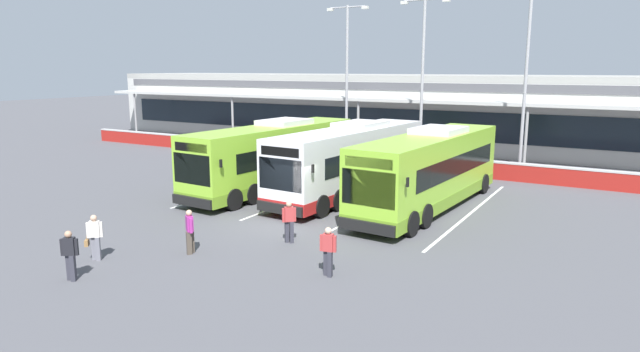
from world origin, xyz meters
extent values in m
plane|color=#4C4C51|center=(0.00, 0.00, 0.00)|extent=(200.00, 200.00, 0.00)
cube|color=#B7B7B2|center=(0.00, 27.00, 2.75)|extent=(70.00, 10.00, 5.50)
cube|color=#19232D|center=(0.00, 21.98, 2.30)|extent=(66.00, 0.08, 2.20)
cube|color=#4C4C51|center=(0.00, 21.97, 5.15)|extent=(68.00, 0.08, 0.60)
cube|color=beige|center=(0.00, 20.50, 4.20)|extent=(67.00, 3.00, 0.24)
cube|color=gray|center=(0.00, 27.00, 5.75)|extent=(70.00, 10.00, 0.50)
cylinder|color=#999999|center=(-31.00, 19.30, 2.10)|extent=(0.20, 0.20, 4.20)
cylinder|color=#999999|center=(-18.60, 19.30, 2.10)|extent=(0.20, 0.20, 4.20)
cylinder|color=#999999|center=(-6.20, 19.30, 2.10)|extent=(0.20, 0.20, 4.20)
cylinder|color=#999999|center=(6.20, 19.30, 2.10)|extent=(0.20, 0.20, 4.20)
cube|color=maroon|center=(0.00, 14.50, 0.50)|extent=(60.00, 0.36, 1.00)
cube|color=#B2B2B2|center=(0.00, 14.50, 1.05)|extent=(60.00, 0.40, 0.10)
cube|color=#8CC633|center=(-4.41, 5.43, 1.91)|extent=(3.26, 12.13, 3.19)
cube|color=olive|center=(-4.41, 5.43, 0.59)|extent=(3.28, 12.15, 0.56)
cube|color=black|center=(-4.39, 5.83, 2.15)|extent=(3.15, 9.74, 0.96)
cube|color=black|center=(-4.77, -0.51, 2.05)|extent=(2.31, 0.24, 1.40)
cube|color=black|center=(-4.77, -0.52, 3.05)|extent=(2.05, 0.20, 0.40)
cube|color=silver|center=(-4.35, 6.42, 3.64)|extent=(2.21, 2.92, 0.28)
cube|color=black|center=(-4.77, -0.62, 0.55)|extent=(2.46, 0.31, 0.44)
cube|color=black|center=(-3.29, -0.25, 2.40)|extent=(0.09, 0.12, 0.36)
cube|color=black|center=(-6.20, -0.08, 2.40)|extent=(0.09, 0.12, 0.36)
cylinder|color=black|center=(-2.95, 9.95, 0.52)|extent=(0.38, 1.06, 1.04)
cylinder|color=black|center=(-5.33, 10.09, 0.52)|extent=(0.38, 1.06, 1.04)
cylinder|color=black|center=(-3.41, 2.16, 0.52)|extent=(0.38, 1.06, 1.04)
cylinder|color=black|center=(-5.80, 2.30, 0.52)|extent=(0.38, 1.06, 1.04)
cylinder|color=black|center=(-3.49, 0.76, 0.52)|extent=(0.38, 1.06, 1.04)
cylinder|color=black|center=(-5.88, 0.90, 0.52)|extent=(0.38, 1.06, 1.04)
cube|color=silver|center=(-0.22, 6.40, 1.91)|extent=(3.26, 12.13, 3.19)
cube|color=#AD1E1E|center=(-0.22, 6.40, 0.59)|extent=(3.28, 12.15, 0.56)
cube|color=black|center=(-0.20, 6.80, 2.15)|extent=(3.15, 9.74, 0.96)
cube|color=black|center=(-0.57, 0.46, 2.05)|extent=(2.31, 0.24, 1.40)
cube|color=black|center=(-0.57, 0.45, 3.05)|extent=(2.05, 0.20, 0.40)
cube|color=silver|center=(-0.16, 7.40, 3.64)|extent=(2.21, 2.92, 0.28)
cube|color=black|center=(-0.58, 0.35, 0.55)|extent=(2.46, 0.31, 0.44)
cube|color=black|center=(0.90, 0.73, 2.40)|extent=(0.09, 0.12, 0.36)
cube|color=black|center=(-2.01, 0.90, 2.40)|extent=(0.09, 0.12, 0.36)
cylinder|color=black|center=(1.25, 10.92, 0.52)|extent=(0.38, 1.06, 1.04)
cylinder|color=black|center=(-1.14, 11.07, 0.52)|extent=(0.38, 1.06, 1.04)
cylinder|color=black|center=(0.78, 3.14, 0.52)|extent=(0.38, 1.06, 1.04)
cylinder|color=black|center=(-1.60, 3.28, 0.52)|extent=(0.38, 1.06, 1.04)
cylinder|color=black|center=(0.70, 1.74, 0.52)|extent=(0.38, 1.06, 1.04)
cylinder|color=black|center=(-1.69, 1.88, 0.52)|extent=(0.38, 1.06, 1.04)
cube|color=#8CC633|center=(4.27, 5.79, 1.91)|extent=(3.26, 12.13, 3.19)
cube|color=olive|center=(4.27, 5.79, 0.59)|extent=(3.28, 12.15, 0.56)
cube|color=black|center=(4.29, 6.19, 2.15)|extent=(3.15, 9.74, 0.96)
cube|color=black|center=(3.91, -0.15, 2.05)|extent=(2.31, 0.24, 1.40)
cube|color=black|center=(3.91, -0.16, 3.05)|extent=(2.05, 0.20, 0.40)
cube|color=silver|center=(4.33, 6.79, 3.64)|extent=(2.21, 2.92, 0.28)
cube|color=black|center=(3.91, -0.26, 0.55)|extent=(2.46, 0.31, 0.44)
cube|color=black|center=(5.39, 0.11, 2.40)|extent=(0.09, 0.12, 0.36)
cube|color=black|center=(2.48, 0.29, 2.40)|extent=(0.09, 0.12, 0.36)
cylinder|color=black|center=(5.73, 10.31, 0.52)|extent=(0.38, 1.06, 1.04)
cylinder|color=black|center=(3.35, 10.45, 0.52)|extent=(0.38, 1.06, 1.04)
cylinder|color=black|center=(5.27, 2.53, 0.52)|extent=(0.38, 1.06, 1.04)
cylinder|color=black|center=(2.88, 2.67, 0.52)|extent=(0.38, 1.06, 1.04)
cylinder|color=black|center=(5.19, 1.13, 0.52)|extent=(0.38, 1.06, 1.04)
cylinder|color=black|center=(2.80, 1.27, 0.52)|extent=(0.38, 1.06, 1.04)
cube|color=silver|center=(-6.30, 6.00, 0.00)|extent=(0.14, 13.00, 0.01)
cube|color=silver|center=(-2.10, 6.00, 0.00)|extent=(0.14, 13.00, 0.01)
cube|color=silver|center=(2.10, 6.00, 0.00)|extent=(0.14, 13.00, 0.01)
cube|color=silver|center=(6.30, 6.00, 0.00)|extent=(0.14, 13.00, 0.01)
cube|color=slate|center=(-3.36, -6.99, 0.42)|extent=(0.22, 0.23, 0.84)
cube|color=slate|center=(-3.16, -6.97, 0.42)|extent=(0.22, 0.23, 0.84)
cube|color=silver|center=(-3.26, -6.98, 1.12)|extent=(0.40, 0.39, 0.56)
cube|color=silver|center=(-3.43, -7.12, 1.09)|extent=(0.13, 0.13, 0.54)
cube|color=silver|center=(-3.10, -6.84, 1.09)|extent=(0.13, 0.13, 0.54)
sphere|color=tan|center=(-3.26, -6.98, 1.51)|extent=(0.22, 0.22, 0.22)
cube|color=olive|center=(-3.49, -7.15, 0.63)|extent=(0.27, 0.29, 0.22)
cylinder|color=olive|center=(-3.49, -7.15, 0.81)|extent=(0.02, 0.02, 0.16)
cube|color=#33333D|center=(-2.44, -8.60, 0.42)|extent=(0.22, 0.23, 0.84)
cube|color=#33333D|center=(-2.25, -8.61, 0.42)|extent=(0.22, 0.23, 0.84)
cube|color=black|center=(-2.35, -8.61, 1.12)|extent=(0.40, 0.37, 0.56)
cube|color=black|center=(-2.53, -8.73, 1.09)|extent=(0.13, 0.13, 0.54)
cube|color=black|center=(-2.16, -8.49, 1.09)|extent=(0.13, 0.13, 0.54)
sphere|color=tan|center=(-2.35, -8.61, 1.51)|extent=(0.22, 0.22, 0.22)
cube|color=#33333D|center=(4.34, -4.16, 0.42)|extent=(0.18, 0.21, 0.84)
cube|color=#33333D|center=(4.53, -4.25, 0.42)|extent=(0.18, 0.21, 0.84)
cube|color=#B23838|center=(4.44, -4.21, 1.12)|extent=(0.38, 0.29, 0.56)
cube|color=#B23838|center=(4.22, -4.25, 1.09)|extent=(0.11, 0.12, 0.54)
cube|color=#B23838|center=(4.65, -4.16, 1.09)|extent=(0.11, 0.12, 0.54)
sphere|color=#DBB293|center=(4.44, -4.21, 1.51)|extent=(0.22, 0.22, 0.22)
cube|color=#4C4238|center=(-0.95, -4.72, 0.42)|extent=(0.22, 0.23, 0.84)
cube|color=#4C4238|center=(-0.88, -4.91, 0.42)|extent=(0.22, 0.23, 0.84)
cube|color=#A32D89|center=(-0.91, -4.82, 1.12)|extent=(0.40, 0.37, 0.56)
cube|color=#A32D89|center=(-1.09, -4.69, 1.09)|extent=(0.13, 0.13, 0.54)
cube|color=#A32D89|center=(-0.73, -4.94, 1.09)|extent=(0.13, 0.13, 0.54)
sphere|color=tan|center=(-0.91, -4.82, 1.51)|extent=(0.22, 0.22, 0.22)
cube|color=#33333D|center=(1.36, -1.97, 0.42)|extent=(0.23, 0.23, 0.84)
cube|color=#33333D|center=(1.55, -1.94, 0.42)|extent=(0.23, 0.23, 0.84)
cube|color=#B23838|center=(1.46, -1.96, 1.12)|extent=(0.40, 0.40, 0.56)
cube|color=#B23838|center=(1.30, -2.12, 1.09)|extent=(0.13, 0.13, 0.54)
cube|color=#B23838|center=(1.61, -1.80, 1.09)|extent=(0.13, 0.13, 0.54)
sphere|color=tan|center=(1.46, -1.96, 1.51)|extent=(0.22, 0.22, 0.22)
cylinder|color=#9E9EA3|center=(-6.23, 17.42, 5.50)|extent=(0.20, 0.20, 11.00)
cylinder|color=#9E9EA3|center=(-6.23, 17.42, 10.85)|extent=(2.80, 0.10, 0.10)
cube|color=silver|center=(-7.63, 17.42, 10.75)|extent=(0.44, 0.28, 0.20)
cube|color=silver|center=(-4.83, 17.42, 10.75)|extent=(0.44, 0.28, 0.20)
cylinder|color=#9E9EA3|center=(0.04, 16.07, 5.50)|extent=(0.20, 0.20, 11.00)
cylinder|color=#9E9EA3|center=(0.04, 16.07, 10.85)|extent=(2.80, 0.10, 0.10)
cube|color=silver|center=(-1.36, 16.07, 10.75)|extent=(0.44, 0.28, 0.20)
cube|color=silver|center=(1.44, 16.07, 10.75)|extent=(0.44, 0.28, 0.20)
cylinder|color=#9E9EA3|center=(6.43, 16.45, 5.50)|extent=(0.20, 0.20, 11.00)
camera|label=1|loc=(12.63, -18.72, 6.57)|focal=30.75mm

